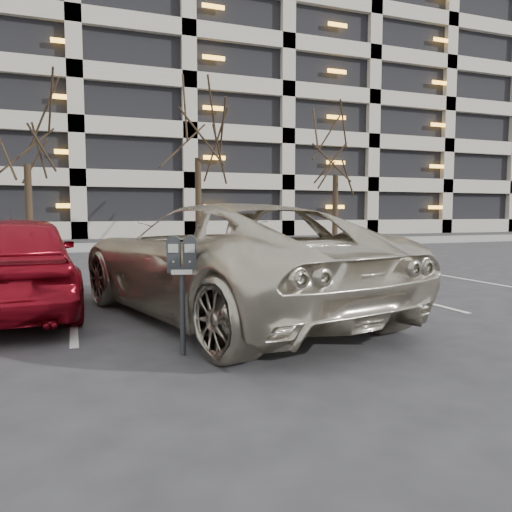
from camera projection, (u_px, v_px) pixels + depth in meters
The scene contains 10 objects.
ground at pixel (191, 332), 6.34m from camera, with size 140.00×140.00×0.00m, color #28282B.
sidewalk at pixel (107, 247), 21.29m from camera, with size 80.00×4.00×0.12m, color gray.
stall_lines at pixel (74, 307), 8.01m from camera, with size 16.90×5.20×0.00m.
parking_garage at pixel (241, 119), 41.30m from camera, with size 52.00×20.00×19.00m.
tree_b at pixel (25, 111), 19.78m from camera, with size 3.37×3.37×7.67m.
tree_c at pixel (197, 103), 22.12m from camera, with size 3.87×3.87×8.79m.
tree_d at pixel (336, 133), 24.61m from camera, with size 3.31×3.31×7.53m.
parking_meter at pixel (182, 266), 5.25m from camera, with size 0.34×0.20×1.25m.
suv_silver at pixel (223, 260), 7.34m from camera, with size 4.09×6.42×1.65m.
car_red at pixel (12, 263), 7.43m from camera, with size 1.81×4.50×1.53m, color maroon.
Camera 1 is at (-1.38, -6.13, 1.52)m, focal length 35.00 mm.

